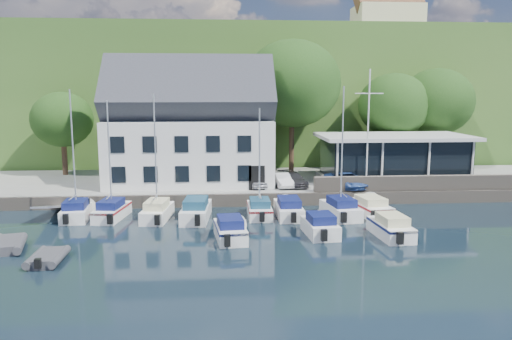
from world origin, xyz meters
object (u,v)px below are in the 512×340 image
(car_blue, at_px, (346,179))
(boat_r1_4, at_px, (259,160))
(boat_r1_7, at_px, (370,205))
(dinghy_0, at_px, (8,243))
(boat_r2_4, at_px, (391,225))
(flagpole, at_px, (368,130))
(boat_r1_3, at_px, (196,208))
(boat_r1_6, at_px, (342,155))
(dinghy_1, at_px, (47,256))
(boat_r1_0, at_px, (73,159))
(car_dgrey, at_px, (293,179))
(harbor_building, at_px, (190,133))
(boat_r2_3, at_px, (320,224))
(boat_r1_5, at_px, (289,207))
(car_white, at_px, (282,180))
(boat_r2_2, at_px, (230,228))
(club_pavilion, at_px, (393,158))
(boat_r1_1, at_px, (109,159))
(car_silver, at_px, (255,180))
(boat_r1_2, at_px, (156,158))

(car_blue, xyz_separation_m, boat_r1_4, (-7.67, -5.15, 2.42))
(boat_r1_7, distance_m, dinghy_0, 24.04)
(boat_r2_4, bearing_deg, flagpole, 77.25)
(boat_r1_3, xyz_separation_m, boat_r1_4, (4.53, 0.40, 3.33))
(boat_r1_4, xyz_separation_m, boat_r1_6, (5.81, -0.57, 0.41))
(dinghy_1, bearing_deg, boat_r1_6, 24.44)
(boat_r1_0, xyz_separation_m, boat_r1_6, (18.79, -0.78, 0.21))
(car_dgrey, distance_m, flagpole, 7.44)
(harbor_building, height_order, boat_r2_3, harbor_building)
(flagpole, bearing_deg, harbor_building, 164.71)
(car_blue, height_order, boat_r1_5, car_blue)
(boat_r1_6, bearing_deg, boat_r1_5, 165.02)
(car_white, bearing_deg, car_blue, -16.33)
(car_dgrey, xyz_separation_m, boat_r1_3, (-7.87, -6.59, -0.79))
(car_blue, height_order, boat_r2_2, car_blue)
(club_pavilion, distance_m, flagpole, 5.64)
(boat_r1_1, height_order, boat_r1_6, boat_r1_6)
(harbor_building, xyz_separation_m, club_pavilion, (18.00, -0.50, -2.30))
(car_silver, height_order, dinghy_0, car_silver)
(club_pavilion, xyz_separation_m, boat_r1_1, (-23.18, -8.02, 1.27))
(boat_r1_7, relative_size, dinghy_1, 2.08)
(car_dgrey, height_order, boat_r1_0, boat_r1_0)
(boat_r1_4, bearing_deg, boat_r1_0, 179.43)
(boat_r2_4, height_order, dinghy_1, boat_r2_4)
(car_white, xyz_separation_m, boat_r1_3, (-6.93, -6.36, -0.79))
(car_blue, bearing_deg, dinghy_1, -162.14)
(club_pavilion, height_order, boat_r1_6, boat_r1_6)
(car_dgrey, relative_size, boat_r1_4, 0.48)
(car_blue, bearing_deg, boat_r1_2, -177.61)
(car_dgrey, distance_m, dinghy_0, 22.33)
(flagpole, xyz_separation_m, boat_r1_6, (-3.43, -5.30, -1.34))
(car_silver, xyz_separation_m, flagpole, (9.15, -1.25, 4.29))
(boat_r1_3, relative_size, dinghy_1, 2.27)
(car_white, bearing_deg, dinghy_0, -152.11)
(boat_r1_1, bearing_deg, boat_r1_7, 7.95)
(car_dgrey, relative_size, dinghy_1, 1.34)
(dinghy_1, bearing_deg, boat_r2_4, 8.72)
(car_white, bearing_deg, boat_r1_0, -166.98)
(car_silver, bearing_deg, boat_r2_3, -88.32)
(club_pavilion, height_order, boat_r2_2, club_pavilion)
(boat_r1_6, height_order, dinghy_0, boat_r1_6)
(boat_r1_4, bearing_deg, car_white, 68.45)
(harbor_building, bearing_deg, boat_r1_1, -121.32)
(harbor_building, xyz_separation_m, boat_r1_3, (0.80, -9.11, -4.57))
(dinghy_1, bearing_deg, car_silver, 50.28)
(car_dgrey, bearing_deg, boat_r1_0, -173.73)
(dinghy_1, bearing_deg, boat_r1_3, 48.02)
(boat_r2_4, bearing_deg, boat_r1_1, 157.70)
(harbor_building, height_order, boat_r1_1, harbor_building)
(boat_r1_6, relative_size, dinghy_1, 3.07)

